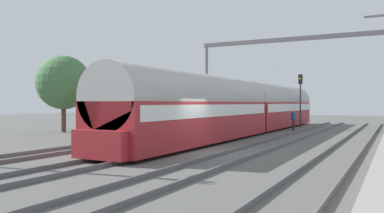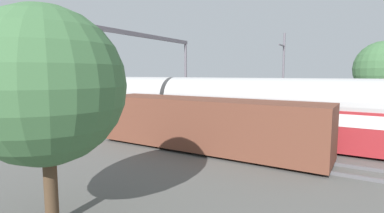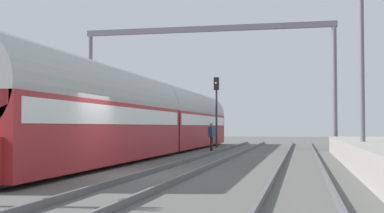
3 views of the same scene
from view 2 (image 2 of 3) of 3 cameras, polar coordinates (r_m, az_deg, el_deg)
name	(u,v)px [view 2 (image 2 of 3)]	position (r m, az deg, el deg)	size (l,w,h in m)	color
ground	(344,143)	(20.26, 27.45, -6.39)	(120.00, 120.00, 0.00)	#585854
track_far_west	(332,168)	(14.59, 25.62, -10.77)	(1.52, 60.00, 0.16)	#59585C
track_west	(341,149)	(18.34, 26.98, -7.39)	(1.52, 60.00, 0.16)	#59585C
track_east	(346,136)	(22.15, 27.86, -5.16)	(1.52, 60.00, 0.16)	#59585C
track_far_east	(350,127)	(25.98, 28.48, -3.58)	(1.52, 60.00, 0.16)	#59585C
platform	(329,115)	(29.86, 25.13, -1.50)	(4.40, 28.00, 0.90)	gray
passenger_train	(174,104)	(21.99, -3.61, 0.48)	(2.93, 32.85, 3.82)	maroon
freight_car	(205,124)	(16.20, 2.53, -3.42)	(2.80, 13.00, 2.70)	brown
person_crossing	(148,109)	(26.78, -8.56, -0.55)	(0.45, 0.45, 1.73)	#262626
railway_signal_far	(106,85)	(29.65, -16.44, 4.12)	(0.36, 0.30, 4.98)	#2D2D33
catenary_gantry	(137,55)	(26.78, -10.60, 9.81)	(16.09, 0.28, 7.86)	slate
catenary_pole_east_mid	(283,75)	(28.90, 17.32, 5.94)	(1.90, 0.20, 8.00)	slate
tree_west_background	(45,87)	(8.68, -26.69, 3.50)	(4.23, 4.23, 6.02)	#4C3826
tree_east_background	(383,69)	(32.78, 33.21, 6.19)	(5.12, 5.12, 7.28)	#4C3826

